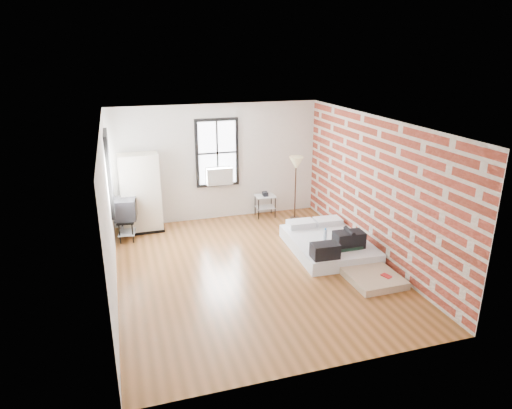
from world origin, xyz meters
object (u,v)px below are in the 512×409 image
object	(u,v)px
mattress_main	(329,243)
mattress_bare	(358,264)
wardrobe	(141,193)
tv_stand	(126,210)
side_table	(265,200)
floor_lamp	(296,166)

from	to	relation	value
mattress_main	mattress_bare	world-z (taller)	mattress_main
mattress_bare	wardrobe	size ratio (longest dim) A/B	0.94
wardrobe	tv_stand	xyz separation A→B (m)	(-0.36, -0.37, -0.24)
mattress_main	wardrobe	bearing A→B (deg)	149.86
mattress_main	mattress_bare	bearing A→B (deg)	-76.29
mattress_main	side_table	bearing A→B (deg)	106.88
mattress_main	floor_lamp	world-z (taller)	floor_lamp
mattress_main	tv_stand	size ratio (longest dim) A/B	2.26
wardrobe	floor_lamp	size ratio (longest dim) A/B	1.16
wardrobe	floor_lamp	xyz separation A→B (m)	(3.64, -0.28, 0.43)
mattress_main	wardrobe	world-z (taller)	wardrobe
mattress_main	tv_stand	distance (m)	4.43
wardrobe	floor_lamp	bearing A→B (deg)	-4.84
mattress_bare	side_table	size ratio (longest dim) A/B	2.66
floor_lamp	tv_stand	bearing A→B (deg)	-178.78
wardrobe	floor_lamp	distance (m)	3.68
tv_stand	floor_lamp	bearing A→B (deg)	8.46
mattress_bare	side_table	xyz separation A→B (m)	(-0.79, 3.28, 0.32)
wardrobe	tv_stand	bearing A→B (deg)	-134.52
mattress_bare	floor_lamp	world-z (taller)	floor_lamp
wardrobe	mattress_main	bearing A→B (deg)	-32.92
wardrobe	side_table	bearing A→B (deg)	0.95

